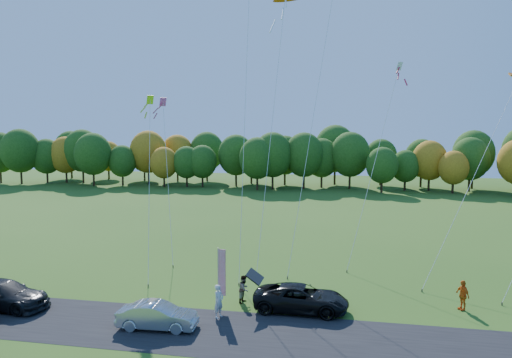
% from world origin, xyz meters
% --- Properties ---
extents(ground, '(160.00, 160.00, 0.00)m').
position_xyz_m(ground, '(0.00, 0.00, 0.00)').
color(ground, '#284F15').
extents(asphalt_strip, '(90.00, 6.00, 0.01)m').
position_xyz_m(asphalt_strip, '(0.00, -4.00, 0.01)').
color(asphalt_strip, black).
rests_on(asphalt_strip, ground).
extents(tree_line, '(116.00, 12.00, 10.00)m').
position_xyz_m(tree_line, '(0.00, 55.00, 0.00)').
color(tree_line, '#1E4711').
rests_on(tree_line, ground).
extents(black_suv, '(5.55, 2.65, 1.53)m').
position_xyz_m(black_suv, '(3.89, -0.15, 0.76)').
color(black_suv, black).
rests_on(black_suv, ground).
extents(silver_sedan, '(4.34, 1.76, 1.40)m').
position_xyz_m(silver_sedan, '(-3.34, -4.16, 0.70)').
color(silver_sedan, '#ABACB0').
rests_on(silver_sedan, ground).
extents(dark_truck_a, '(5.71, 2.61, 1.62)m').
position_xyz_m(dark_truck_a, '(-13.44, -3.09, 0.81)').
color(dark_truck_a, black).
rests_on(dark_truck_a, ground).
extents(person_tailgate_a, '(0.68, 0.81, 1.88)m').
position_xyz_m(person_tailgate_a, '(-0.55, -2.04, 0.94)').
color(person_tailgate_a, silver).
rests_on(person_tailgate_a, ground).
extents(person_tailgate_b, '(0.79, 0.93, 1.67)m').
position_xyz_m(person_tailgate_b, '(0.32, 0.58, 0.83)').
color(person_tailgate_b, gray).
rests_on(person_tailgate_b, ground).
extents(person_east, '(0.88, 1.12, 1.77)m').
position_xyz_m(person_east, '(13.14, 1.84, 0.89)').
color(person_east, orange).
rests_on(person_east, ground).
extents(feather_flag, '(0.49, 0.09, 3.69)m').
position_xyz_m(feather_flag, '(-0.75, -0.78, 2.24)').
color(feather_flag, '#999999').
rests_on(feather_flag, ground).
extents(kite_delta_blue, '(3.25, 10.65, 28.80)m').
position_xyz_m(kite_delta_blue, '(-1.26, 8.61, 14.88)').
color(kite_delta_blue, '#4C3F33').
rests_on(kite_delta_blue, ground).
extents(kite_parafoil_orange, '(5.40, 13.78, 33.02)m').
position_xyz_m(kite_parafoil_orange, '(4.20, 12.29, 16.36)').
color(kite_parafoil_orange, '#4C3F33').
rests_on(kite_parafoil_orange, ground).
extents(kite_delta_red, '(2.96, 10.32, 22.96)m').
position_xyz_m(kite_delta_red, '(0.70, 9.39, 12.22)').
color(kite_delta_red, '#4C3F33').
rests_on(kite_delta_red, ground).
extents(kite_parafoil_rainbow, '(9.29, 9.00, 15.06)m').
position_xyz_m(kite_parafoil_rainbow, '(15.10, 8.86, 7.34)').
color(kite_parafoil_rainbow, '#4C3F33').
rests_on(kite_parafoil_rainbow, ground).
extents(kite_diamond_yellow, '(3.10, 7.50, 13.43)m').
position_xyz_m(kite_diamond_yellow, '(-7.83, 5.57, 6.49)').
color(kite_diamond_yellow, '#4C3F33').
rests_on(kite_diamond_yellow, ground).
extents(kite_diamond_white, '(4.40, 6.79, 16.18)m').
position_xyz_m(kite_diamond_white, '(8.31, 11.16, 7.88)').
color(kite_diamond_white, '#4C3F33').
rests_on(kite_diamond_white, ground).
extents(kite_diamond_pink, '(3.68, 6.90, 13.51)m').
position_xyz_m(kite_diamond_pink, '(-8.10, 9.91, 6.50)').
color(kite_diamond_pink, '#4C3F33').
rests_on(kite_diamond_pink, ground).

